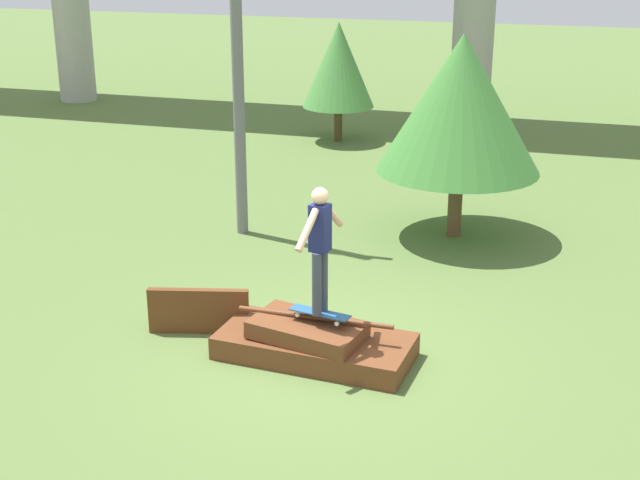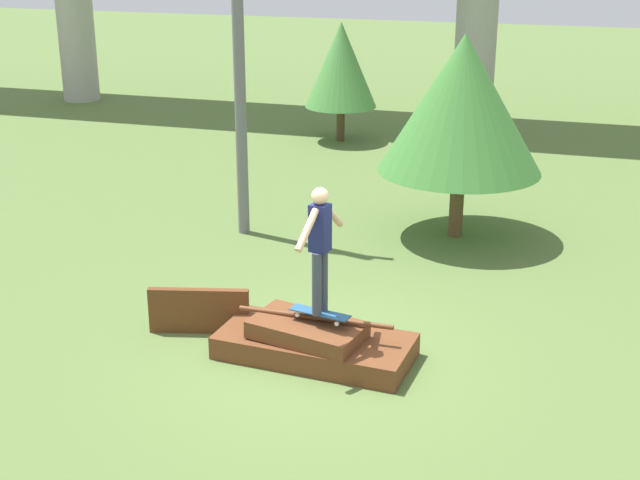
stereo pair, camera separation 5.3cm
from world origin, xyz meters
TOP-DOWN VIEW (x-y plane):
  - ground_plane at (0.00, 0.00)m, footprint 80.00×80.00m
  - scrap_pile at (-0.02, -0.02)m, footprint 2.55×1.29m
  - scrap_plank_loose at (-1.72, 0.23)m, footprint 1.35×0.44m
  - skateboard at (0.09, -0.08)m, footprint 0.82×0.35m
  - skater at (0.09, -0.08)m, footprint 0.31×1.15m
  - utility_pole at (-2.66, 4.27)m, footprint 1.30×0.20m
  - tree_behind_left at (1.00, 5.19)m, footprint 2.83×2.83m
  - tree_behind_right at (-2.91, 11.53)m, footprint 1.79×1.79m

SIDE VIEW (x-z plane):
  - ground_plane at x=0.00m, z-range 0.00..0.00m
  - scrap_pile at x=-0.02m, z-range -0.08..0.51m
  - scrap_plank_loose at x=-1.72m, z-range 0.00..0.63m
  - skateboard at x=0.09m, z-range 0.61..0.70m
  - skater at x=0.09m, z-range 0.80..2.43m
  - tree_behind_right at x=-2.91m, z-range 0.43..3.40m
  - tree_behind_left at x=1.00m, z-range 0.59..4.13m
  - utility_pole at x=-2.66m, z-range 0.12..6.24m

